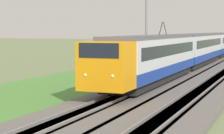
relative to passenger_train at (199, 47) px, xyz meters
The scene contains 5 objects.
ballast_main 2.27m from the passenger_train, behind, with size 240.00×4.40×0.30m.
track_main 2.26m from the passenger_train, behind, with size 240.00×1.57×0.45m.
grass_verge 6.66m from the passenger_train, 94.22° to the left, with size 240.00×10.28×0.12m.
passenger_train is the anchor object (origin of this frame).
catenary_mast_mid 13.24m from the passenger_train, 168.57° to the left, with size 0.22×2.56×8.87m.
Camera 1 is at (-1.68, -9.15, 4.36)m, focal length 70.00 mm.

